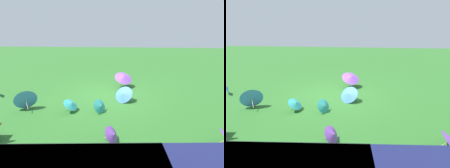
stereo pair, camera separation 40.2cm
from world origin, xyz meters
The scene contains 7 objects.
ground centered at (0.00, 0.00, 0.00)m, with size 40.00×40.00×0.00m, color #2D6B28.
parasol_purple_0 centered at (-0.82, -1.14, 0.58)m, with size 1.26×1.25×0.88m.
parasol_teal_0 centered at (0.06, 2.04, 0.28)m, with size 0.63×0.69×0.56m.
parasol_blue_0 centered at (3.11, 1.85, 0.45)m, with size 1.03×0.97×0.90m.
parasol_purple_1 centered at (-0.54, 4.00, 0.27)m, with size 0.57×0.66×0.54m.
parasol_teal_1 centered at (1.20, 2.01, 0.33)m, with size 0.71×0.74×0.55m.
parasol_blue_2 centered at (-0.82, 0.82, 0.34)m, with size 1.02×0.96×0.69m.
Camera 1 is at (-0.83, 8.89, 3.31)m, focal length 31.22 mm.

